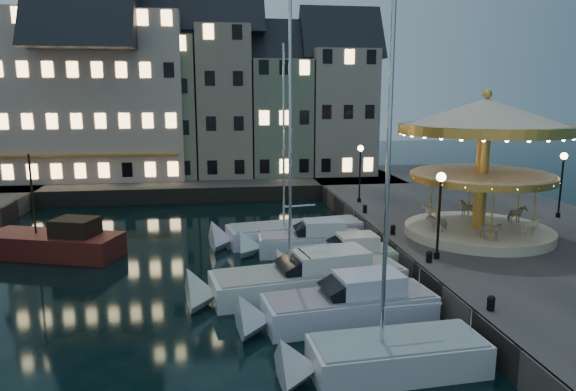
{
  "coord_description": "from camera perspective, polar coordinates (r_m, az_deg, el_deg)",
  "views": [
    {
      "loc": [
        -3.13,
        -21.29,
        8.94
      ],
      "look_at": [
        1.0,
        8.0,
        3.2
      ],
      "focal_mm": 32.0,
      "sensor_mm": 36.0,
      "label": 1
    }
  ],
  "objects": [
    {
      "name": "townhouse_nd",
      "position": [
        51.3,
        -7.18,
        11.27
      ],
      "size": [
        5.5,
        8.0,
        15.8
      ],
      "color": "gray",
      "rests_on": "quay_north"
    },
    {
      "name": "motorboat_f",
      "position": [
        31.97,
        0.0,
        -4.27
      ],
      "size": [
        9.73,
        4.03,
        12.87
      ],
      "color": "silver",
      "rests_on": "ground"
    },
    {
      "name": "motorboat_d",
      "position": [
        26.74,
        5.5,
        -7.17
      ],
      "size": [
        6.26,
        2.34,
        2.15
      ],
      "color": "beige",
      "rests_on": "ground"
    },
    {
      "name": "townhouse_nf",
      "position": [
        52.77,
        5.63,
        10.21
      ],
      "size": [
        6.82,
        8.0,
        13.8
      ],
      "color": "gray",
      "rests_on": "quay_north"
    },
    {
      "name": "motorboat_e",
      "position": [
        29.64,
        1.8,
        -5.29
      ],
      "size": [
        7.14,
        2.2,
        2.15
      ],
      "color": "silver",
      "rests_on": "ground"
    },
    {
      "name": "townhouse_nb",
      "position": [
        52.44,
        -20.34,
        9.58
      ],
      "size": [
        6.16,
        8.0,
        13.8
      ],
      "color": "slate",
      "rests_on": "quay_north"
    },
    {
      "name": "quay_north",
      "position": [
        50.22,
        -13.48,
        1.17
      ],
      "size": [
        44.0,
        12.0,
        1.3
      ],
      "primitive_type": "cube",
      "color": "#474442",
      "rests_on": "ground"
    },
    {
      "name": "bollard_a",
      "position": [
        20.34,
        21.63,
        -10.97
      ],
      "size": [
        0.3,
        0.3,
        0.57
      ],
      "color": "black",
      "rests_on": "quay_east"
    },
    {
      "name": "townhouse_ne",
      "position": [
        51.69,
        -1.01,
        9.69
      ],
      "size": [
        6.16,
        8.0,
        12.8
      ],
      "color": "slate",
      "rests_on": "quay_north"
    },
    {
      "name": "townhouse_na",
      "position": [
        53.85,
        -26.04,
        8.65
      ],
      "size": [
        5.5,
        8.0,
        12.8
      ],
      "color": "gray",
      "rests_on": "quay_north"
    },
    {
      "name": "motorboat_a",
      "position": [
        17.79,
        10.29,
        -17.38
      ],
      "size": [
        6.85,
        2.57,
        11.34
      ],
      "color": "silver",
      "rests_on": "ground"
    },
    {
      "name": "quaywall_n",
      "position": [
        44.17,
        -11.61,
        -0.07
      ],
      "size": [
        48.0,
        0.15,
        1.3
      ],
      "primitive_type": "cube",
      "color": "#47423A",
      "rests_on": "ground"
    },
    {
      "name": "bollard_b",
      "position": [
        24.96,
        15.41,
        -6.52
      ],
      "size": [
        0.3,
        0.3,
        0.57
      ],
      "color": "black",
      "rests_on": "quay_east"
    },
    {
      "name": "hotel_corner",
      "position": [
        52.43,
        -20.4,
        11.23
      ],
      "size": [
        17.6,
        9.0,
        16.8
      ],
      "color": "beige",
      "rests_on": "quay_north"
    },
    {
      "name": "ground",
      "position": [
        23.3,
        0.32,
        -11.58
      ],
      "size": [
        160.0,
        160.0,
        0.0
      ],
      "primitive_type": "plane",
      "color": "black",
      "rests_on": "ground"
    },
    {
      "name": "streetlamp_c",
      "position": [
        37.57,
        8.02,
        3.34
      ],
      "size": [
        0.44,
        0.44,
        4.17
      ],
      "color": "black",
      "rests_on": "quay_east"
    },
    {
      "name": "motorboat_c",
      "position": [
        23.79,
        1.38,
        -9.33
      ],
      "size": [
        10.01,
        4.07,
        13.24
      ],
      "color": "silver",
      "rests_on": "ground"
    },
    {
      "name": "carousel",
      "position": [
        29.69,
        20.97,
        5.67
      ],
      "size": [
        9.14,
        9.14,
        8.0
      ],
      "color": "beige",
      "rests_on": "quay_east"
    },
    {
      "name": "quay_east",
      "position": [
        33.27,
        23.36,
        -4.37
      ],
      "size": [
        16.0,
        56.0,
        1.3
      ],
      "primitive_type": "cube",
      "color": "#474442",
      "rests_on": "ground"
    },
    {
      "name": "bollard_d",
      "position": [
        34.51,
        8.54,
        -1.42
      ],
      "size": [
        0.3,
        0.3,
        0.57
      ],
      "color": "black",
      "rests_on": "quay_east"
    },
    {
      "name": "townhouse_nc",
      "position": [
        51.52,
        -13.68,
        10.49
      ],
      "size": [
        6.82,
        8.0,
        14.8
      ],
      "color": "gray",
      "rests_on": "quay_north"
    },
    {
      "name": "motorboat_b",
      "position": [
        21.08,
        5.76,
        -12.26
      ],
      "size": [
        8.0,
        3.18,
        2.15
      ],
      "color": "silver",
      "rests_on": "ground"
    },
    {
      "name": "streetlamp_d",
      "position": [
        36.74,
        28.16,
        1.98
      ],
      "size": [
        0.44,
        0.44,
        4.17
      ],
      "color": "black",
      "rests_on": "quay_east"
    },
    {
      "name": "red_fishing_boat",
      "position": [
        31.97,
        -24.41,
        -4.96
      ],
      "size": [
        8.12,
        4.97,
        6.0
      ],
      "color": "maroon",
      "rests_on": "ground"
    },
    {
      "name": "bollard_c",
      "position": [
        29.43,
        11.58,
        -3.68
      ],
      "size": [
        0.3,
        0.3,
        0.57
      ],
      "color": "black",
      "rests_on": "quay_east"
    },
    {
      "name": "quaywall_e",
      "position": [
        29.94,
        10.1,
        -5.26
      ],
      "size": [
        0.15,
        44.0,
        1.3
      ],
      "primitive_type": "cube",
      "color": "#47423A",
      "rests_on": "ground"
    },
    {
      "name": "streetlamp_b",
      "position": [
        25.05,
        16.5,
        -0.81
      ],
      "size": [
        0.44,
        0.44,
        4.17
      ],
      "color": "black",
      "rests_on": "quay_east"
    }
  ]
}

